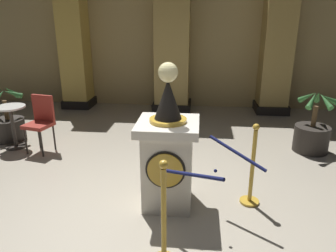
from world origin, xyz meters
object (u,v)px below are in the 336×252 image
Objects in this scene: cafe_chair_red at (41,119)px; stanchion_near at (164,229)px; potted_palm_right at (312,134)px; potted_palm_left at (8,125)px; cafe_table at (12,122)px; pedestal_clock at (168,154)px; stanchion_far at (252,176)px.

stanchion_near is at bearing -46.14° from cafe_chair_red.
potted_palm_right is 1.13× the size of cafe_chair_red.
potted_palm_left is 0.96× the size of potted_palm_right.
potted_palm_left reaches higher than cafe_table.
pedestal_clock is at bearing -30.59° from potted_palm_left.
cafe_table is at bearing -48.43° from potted_palm_left.
stanchion_near is 1.41× the size of cafe_table.
potted_palm_left is at bearing 149.41° from pedestal_clock.
potted_palm_right is at bearing 54.37° from stanchion_far.
potted_palm_right is at bearing 52.60° from stanchion_near.
pedestal_clock is 2.32× the size of cafe_table.
stanchion_near reaches higher than cafe_table.
stanchion_near is 0.97× the size of potted_palm_right.
potted_palm_left is 1.39× the size of cafe_table.
potted_palm_left is (-3.24, 2.89, -0.09)m from stanchion_near.
cafe_chair_red is at bearing 147.75° from pedestal_clock.
pedestal_clock is 3.26m from cafe_table.
potted_palm_left is 0.51m from cafe_table.
stanchion_near is 1.47m from stanchion_far.
stanchion_near is 3.64m from potted_palm_right.
cafe_table is (0.31, -0.35, 0.19)m from potted_palm_left.
pedestal_clock reaches higher than potted_palm_left.
stanchion_near is 3.42m from cafe_chair_red.
stanchion_near reaches higher than cafe_chair_red.
potted_palm_left is (-3.18, 1.88, -0.39)m from pedestal_clock.
pedestal_clock is 1.67× the size of potted_palm_left.
cafe_table is (-3.88, 1.41, 0.11)m from stanchion_far.
pedestal_clock is at bearing -32.25° from cafe_chair_red.
potted_palm_left is at bearing 131.57° from cafe_table.
stanchion_near is at bearing -40.87° from cafe_table.
pedestal_clock is 1.05m from stanchion_near.
potted_palm_right is (5.45, 0.00, 0.02)m from potted_palm_left.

